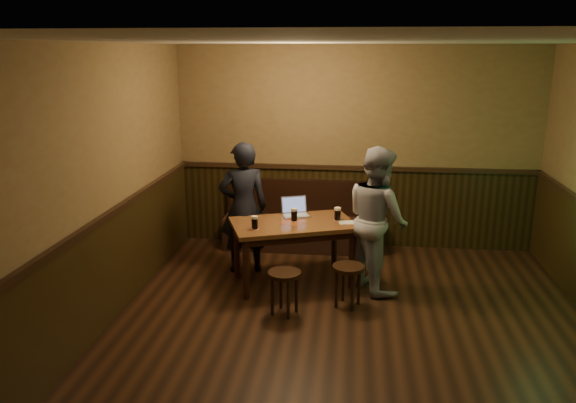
{
  "coord_description": "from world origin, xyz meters",
  "views": [
    {
      "loc": [
        -0.02,
        -4.77,
        2.74
      ],
      "look_at": [
        -0.76,
        1.41,
        1.04
      ],
      "focal_mm": 35.0,
      "sensor_mm": 36.0,
      "label": 1
    }
  ],
  "objects_px": {
    "person_suit": "(243,208)",
    "pint_right": "(337,214)",
    "stool_left": "(284,280)",
    "laptop": "(295,211)",
    "stool_right": "(348,274)",
    "pint_left": "(255,223)",
    "pint_mid": "(294,215)",
    "pub_table": "(293,230)",
    "bench": "(303,227)",
    "person_grey": "(377,219)"
  },
  "relations": [
    {
      "from": "pint_left",
      "to": "laptop",
      "type": "relative_size",
      "value": 0.41
    },
    {
      "from": "pub_table",
      "to": "stool_left",
      "type": "distance_m",
      "value": 0.88
    },
    {
      "from": "stool_left",
      "to": "laptop",
      "type": "height_order",
      "value": "laptop"
    },
    {
      "from": "laptop",
      "to": "pint_mid",
      "type": "bearing_deg",
      "value": -107.02
    },
    {
      "from": "pint_right",
      "to": "person_grey",
      "type": "bearing_deg",
      "value": -19.44
    },
    {
      "from": "pint_left",
      "to": "pint_right",
      "type": "distance_m",
      "value": 1.02
    },
    {
      "from": "pub_table",
      "to": "pint_right",
      "type": "distance_m",
      "value": 0.56
    },
    {
      "from": "pint_left",
      "to": "pint_mid",
      "type": "distance_m",
      "value": 0.55
    },
    {
      "from": "stool_right",
      "to": "person_grey",
      "type": "bearing_deg",
      "value": 60.57
    },
    {
      "from": "pint_left",
      "to": "person_grey",
      "type": "height_order",
      "value": "person_grey"
    },
    {
      "from": "stool_right",
      "to": "person_suit",
      "type": "xyz_separation_m",
      "value": [
        -1.32,
        0.89,
        0.45
      ]
    },
    {
      "from": "person_grey",
      "to": "person_suit",
      "type": "bearing_deg",
      "value": 50.37
    },
    {
      "from": "bench",
      "to": "person_suit",
      "type": "relative_size",
      "value": 1.33
    },
    {
      "from": "pint_left",
      "to": "pint_mid",
      "type": "relative_size",
      "value": 0.99
    },
    {
      "from": "stool_right",
      "to": "pint_mid",
      "type": "height_order",
      "value": "pint_mid"
    },
    {
      "from": "pub_table",
      "to": "pint_mid",
      "type": "relative_size",
      "value": 10.23
    },
    {
      "from": "bench",
      "to": "person_grey",
      "type": "distance_m",
      "value": 1.68
    },
    {
      "from": "pint_mid",
      "to": "laptop",
      "type": "height_order",
      "value": "laptop"
    },
    {
      "from": "pint_left",
      "to": "stool_right",
      "type": "bearing_deg",
      "value": -13.94
    },
    {
      "from": "bench",
      "to": "pint_mid",
      "type": "relative_size",
      "value": 13.94
    },
    {
      "from": "pub_table",
      "to": "pint_right",
      "type": "bearing_deg",
      "value": -5.15
    },
    {
      "from": "pub_table",
      "to": "stool_left",
      "type": "bearing_deg",
      "value": -110.62
    },
    {
      "from": "stool_left",
      "to": "stool_right",
      "type": "bearing_deg",
      "value": 21.85
    },
    {
      "from": "bench",
      "to": "pint_right",
      "type": "distance_m",
      "value": 1.32
    },
    {
      "from": "pub_table",
      "to": "person_grey",
      "type": "xyz_separation_m",
      "value": [
        0.98,
        -0.02,
        0.18
      ]
    },
    {
      "from": "pub_table",
      "to": "pint_mid",
      "type": "bearing_deg",
      "value": 62.06
    },
    {
      "from": "stool_left",
      "to": "bench",
      "type": "bearing_deg",
      "value": 90.03
    },
    {
      "from": "person_suit",
      "to": "pint_right",
      "type": "bearing_deg",
      "value": 154.71
    },
    {
      "from": "stool_left",
      "to": "stool_right",
      "type": "distance_m",
      "value": 0.72
    },
    {
      "from": "stool_left",
      "to": "stool_right",
      "type": "height_order",
      "value": "stool_left"
    },
    {
      "from": "laptop",
      "to": "person_suit",
      "type": "xyz_separation_m",
      "value": [
        -0.65,
        0.02,
        0.01
      ]
    },
    {
      "from": "stool_right",
      "to": "pub_table",
      "type": "bearing_deg",
      "value": 139.3
    },
    {
      "from": "pub_table",
      "to": "laptop",
      "type": "height_order",
      "value": "laptop"
    },
    {
      "from": "stool_right",
      "to": "pint_right",
      "type": "relative_size",
      "value": 2.93
    },
    {
      "from": "stool_right",
      "to": "pint_right",
      "type": "distance_m",
      "value": 0.87
    },
    {
      "from": "person_suit",
      "to": "person_grey",
      "type": "distance_m",
      "value": 1.67
    },
    {
      "from": "person_suit",
      "to": "laptop",
      "type": "bearing_deg",
      "value": 161.5
    },
    {
      "from": "pint_right",
      "to": "person_suit",
      "type": "height_order",
      "value": "person_suit"
    },
    {
      "from": "person_grey",
      "to": "stool_right",
      "type": "bearing_deg",
      "value": 122.55
    },
    {
      "from": "pint_mid",
      "to": "pint_right",
      "type": "bearing_deg",
      "value": 10.07
    },
    {
      "from": "stool_left",
      "to": "person_grey",
      "type": "height_order",
      "value": "person_grey"
    },
    {
      "from": "pint_right",
      "to": "person_suit",
      "type": "xyz_separation_m",
      "value": [
        -1.17,
        0.17,
        -0.01
      ]
    },
    {
      "from": "pint_left",
      "to": "pint_mid",
      "type": "bearing_deg",
      "value": 41.3
    },
    {
      "from": "pub_table",
      "to": "laptop",
      "type": "distance_m",
      "value": 0.34
    },
    {
      "from": "stool_left",
      "to": "laptop",
      "type": "distance_m",
      "value": 1.22
    },
    {
      "from": "pint_left",
      "to": "person_suit",
      "type": "distance_m",
      "value": 0.67
    },
    {
      "from": "bench",
      "to": "pub_table",
      "type": "height_order",
      "value": "bench"
    },
    {
      "from": "pub_table",
      "to": "bench",
      "type": "bearing_deg",
      "value": 69.3
    },
    {
      "from": "pint_right",
      "to": "person_suit",
      "type": "bearing_deg",
      "value": 171.63
    },
    {
      "from": "stool_right",
      "to": "pint_left",
      "type": "height_order",
      "value": "pint_left"
    }
  ]
}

